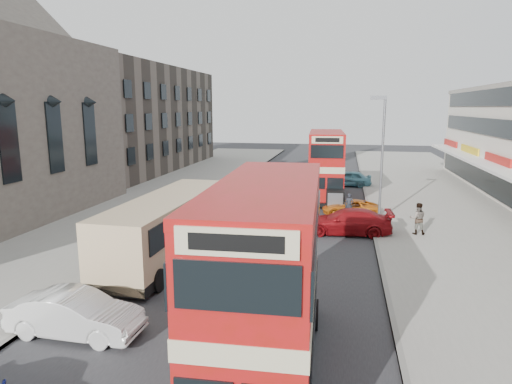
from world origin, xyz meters
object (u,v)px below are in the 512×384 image
Objects in this scene: car_left_front at (76,314)px; car_right_a at (347,222)px; street_lamp at (381,149)px; coach at (168,224)px; bus_main at (267,279)px; pedestrian_near at (418,218)px; car_right_b at (350,207)px; car_right_c at (348,178)px; cyclist at (349,212)px; bus_second at (326,165)px.

car_left_front is 16.37m from car_right_a.
street_lamp reaches higher than coach.
car_left_front is at bearing -9.46° from bus_main.
pedestrian_near is at bearing -56.88° from street_lamp.
pedestrian_near is at bearing 36.95° from car_right_b.
coach is at bearing -59.14° from car_right_a.
car_right_c is 13.56m from cyclist.
bus_second is at bearing -59.65° from pedestrian_near.
pedestrian_near reaches higher than car_right_a.
street_lamp reaches higher than cyclist.
bus_second is 2.18× the size of car_left_front.
car_left_front is 0.85× the size of car_right_a.
coach is (-6.53, 8.72, -1.10)m from bus_main.
car_right_c is at bearing 178.06° from car_right_b.
street_lamp is 18.60m from bus_main.
bus_second is 1.86× the size of car_right_a.
bus_second is at bearing -93.60° from bus_main.
bus_main is 2.19× the size of car_right_c.
bus_main is 17.90m from cyclist.
car_left_front is 1.14× the size of car_right_b.
car_right_a is 4.85m from car_right_b.
bus_main reaches higher than coach.
street_lamp is 1.83× the size of car_left_front.
car_left_front is (-10.78, -17.19, -4.05)m from street_lamp.
bus_main is 2.18× the size of car_left_front.
bus_second is 0.89× the size of coach.
car_right_b is (0.25, 4.84, -0.21)m from car_right_a.
cyclist reaches higher than car_right_a.
bus_main is 1.00× the size of bus_second.
bus_main is 1.86× the size of car_right_a.
pedestrian_near is at bearing 27.03° from coach.
car_right_a is 2.98m from cyclist.
car_right_b is at bearing 0.44° from car_right_c.
car_right_a is 1.18× the size of car_right_c.
coach reaches higher than car_right_c.
bus_main is 31.32m from car_right_c.
cyclist reaches higher than car_right_c.
pedestrian_near is (6.26, 14.93, -1.70)m from bus_main.
pedestrian_near is (3.91, -16.24, 0.34)m from car_right_c.
car_right_c is (1.84, 6.38, -2.04)m from bus_second.
car_right_b is 2.05× the size of cyclist.
street_lamp is 0.84× the size of bus_main.
car_right_a is 16.53m from car_right_c.
car_right_c is (8.87, 22.45, -0.94)m from coach.
coach is at bearing -21.86° from car_right_c.
street_lamp is at bearing 41.85° from coach.
coach is 5.78× the size of pedestrian_near.
car_right_a is 1.34× the size of car_right_b.
bus_second reaches higher than car_right_c.
street_lamp is 4.58m from cyclist.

